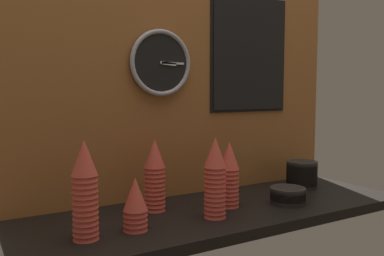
% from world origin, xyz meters
% --- Properties ---
extents(ground_plane, '(1.60, 0.56, 0.04)m').
position_xyz_m(ground_plane, '(0.00, 0.00, -0.02)').
color(ground_plane, black).
extents(wall_tiled_back, '(1.60, 0.03, 1.05)m').
position_xyz_m(wall_tiled_back, '(0.00, 0.27, 0.53)').
color(wall_tiled_back, '#A3602D').
rests_on(wall_tiled_back, ground_plane).
extents(cup_stack_center_right, '(0.08, 0.08, 0.27)m').
position_xyz_m(cup_stack_center_right, '(0.03, -0.01, 0.13)').
color(cup_stack_center_right, '#DB4C3D').
rests_on(cup_stack_center_right, ground_plane).
extents(cup_stack_center, '(0.08, 0.08, 0.30)m').
position_xyz_m(cup_stack_center, '(-0.09, -0.10, 0.15)').
color(cup_stack_center, '#DB4C3D').
rests_on(cup_stack_center, ground_plane).
extents(cup_stack_left, '(0.08, 0.08, 0.18)m').
position_xyz_m(cup_stack_left, '(-0.40, -0.09, 0.09)').
color(cup_stack_left, '#DB4C3D').
rests_on(cup_stack_left, ground_plane).
extents(cup_stack_far_left, '(0.08, 0.08, 0.32)m').
position_xyz_m(cup_stack_far_left, '(-0.57, -0.09, 0.16)').
color(cup_stack_far_left, '#DB4C3D').
rests_on(cup_stack_far_left, ground_plane).
extents(cup_stack_center_left, '(0.08, 0.08, 0.28)m').
position_xyz_m(cup_stack_center_left, '(-0.25, 0.09, 0.14)').
color(cup_stack_center_left, '#DB4C3D').
rests_on(cup_stack_center_left, ground_plane).
extents(bowl_stack_right, '(0.15, 0.15, 0.07)m').
position_xyz_m(bowl_stack_right, '(0.27, -0.10, 0.04)').
color(bowl_stack_right, black).
rests_on(bowl_stack_right, ground_plane).
extents(bowl_stack_far_right, '(0.15, 0.15, 0.13)m').
position_xyz_m(bowl_stack_far_right, '(0.53, 0.07, 0.07)').
color(bowl_stack_far_right, black).
rests_on(bowl_stack_far_right, ground_plane).
extents(wall_clock, '(0.28, 0.03, 0.28)m').
position_xyz_m(wall_clock, '(-0.15, 0.23, 0.59)').
color(wall_clock, black).
extents(menu_board, '(0.45, 0.01, 0.55)m').
position_xyz_m(menu_board, '(0.33, 0.24, 0.64)').
color(menu_board, black).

